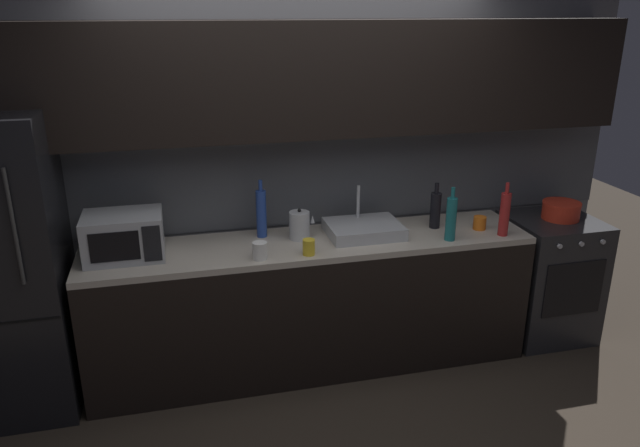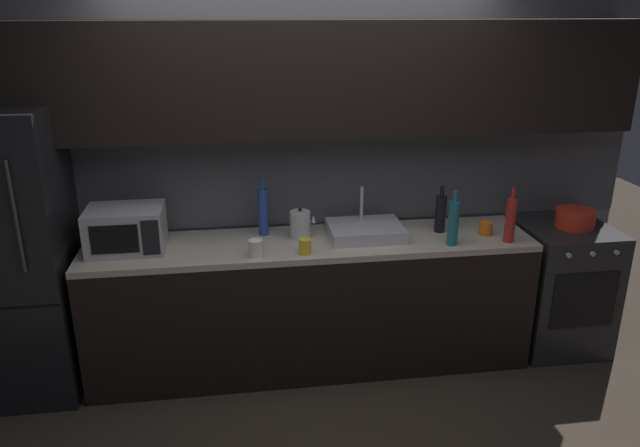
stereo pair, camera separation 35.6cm
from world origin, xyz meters
name	(u,v)px [view 1 (the left image)]	position (x,y,z in m)	size (l,w,h in m)	color
back_wall	(300,132)	(0.00, 1.20, 1.55)	(4.62, 0.44, 2.50)	slate
counter_run	(311,304)	(0.00, 0.90, 0.45)	(2.88, 0.60, 0.90)	black
refrigerator	(3,269)	(-1.82, 0.90, 0.90)	(0.68, 0.69, 1.80)	black
oven_range	(547,277)	(1.78, 0.90, 0.45)	(0.60, 0.62, 0.90)	#232326
microwave	(124,236)	(-1.14, 0.92, 1.04)	(0.46, 0.35, 0.27)	#A8AAAF
sink_basin	(364,229)	(0.37, 0.93, 0.94)	(0.48, 0.38, 0.30)	#ADAFB5
kettle	(300,225)	(-0.06, 0.96, 0.99)	(0.17, 0.13, 0.21)	#B7BABF
wine_bottle_blue	(261,213)	(-0.29, 1.06, 1.06)	(0.07, 0.07, 0.38)	#234299
wine_bottle_dark	(435,210)	(0.88, 0.95, 1.03)	(0.07, 0.07, 0.31)	black
wine_bottle_red	(505,214)	(1.25, 0.70, 1.05)	(0.07, 0.07, 0.36)	#A82323
wine_bottle_teal	(451,218)	(0.88, 0.71, 1.05)	(0.07, 0.07, 0.35)	#19666B
mug_white	(260,251)	(-0.36, 0.69, 0.95)	(0.09, 0.09, 0.11)	silver
mug_yellow	(309,247)	(-0.06, 0.69, 0.95)	(0.07, 0.07, 0.10)	gold
mug_orange	(480,223)	(1.16, 0.84, 0.94)	(0.09, 0.09, 0.09)	orange
cooking_pot	(561,210)	(1.82, 0.90, 0.96)	(0.26, 0.26, 0.12)	red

